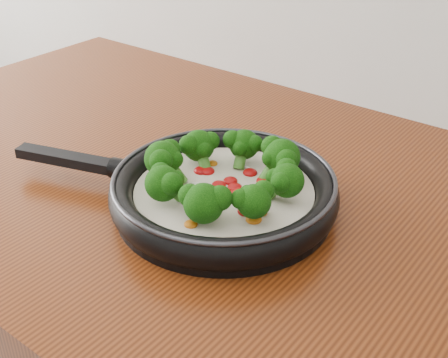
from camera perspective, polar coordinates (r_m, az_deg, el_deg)
The scene contains 1 object.
skillet at distance 0.82m, azimuth -0.21°, elevation -0.94°, with size 0.53×0.41×0.09m.
Camera 1 is at (0.40, 0.48, 1.36)m, focal length 47.06 mm.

